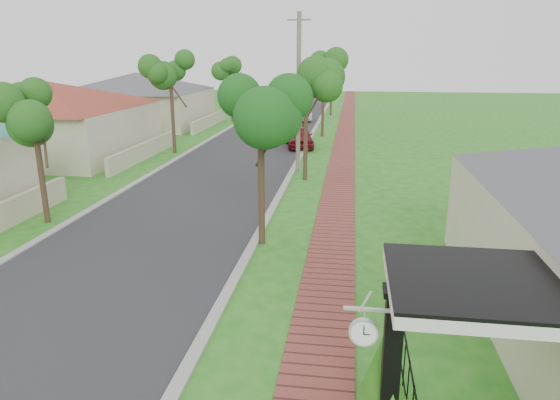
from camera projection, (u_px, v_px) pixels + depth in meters
The scene contains 15 objects.
ground at pixel (158, 364), 10.21m from camera, with size 160.00×160.00×0.00m, color #23761C.
road at pixel (236, 161), 29.62m from camera, with size 7.00×120.00×0.02m, color #28282B.
kerb_right at pixel (297, 163), 29.12m from camera, with size 0.30×120.00×0.10m, color #9E9E99.
kerb_left at pixel (177, 159), 30.12m from camera, with size 0.30×120.00×0.10m, color #9E9E99.
sidewalk at pixel (342, 164), 28.77m from camera, with size 1.50×120.00×0.03m, color brown.
porch_post at pixel (391, 364), 8.33m from camera, with size 0.48×0.48×2.52m.
picket_fence at pixel (404, 361), 9.39m from camera, with size 0.03×8.02×1.00m.
street_trees at pixel (258, 78), 34.83m from camera, with size 10.70×37.65×5.89m.
far_house_red at pixel (45, 118), 30.60m from camera, with size 15.56×15.56×4.60m.
far_house_grey at pixel (139, 99), 43.90m from camera, with size 15.56×15.56×4.60m.
parked_car_red at pixel (299, 136), 33.92m from camera, with size 1.70×4.24×1.44m, color maroon.
parked_car_white at pixel (302, 113), 47.57m from camera, with size 1.50×4.31×1.42m, color silver.
near_tree at pixel (261, 108), 15.47m from camera, with size 2.20×2.20×5.65m.
utility_pole at pixel (298, 93), 26.11m from camera, with size 1.20×0.24×8.17m.
station_clock at pixel (364, 330), 7.78m from camera, with size 0.78×0.13×0.66m.
Camera 1 is at (3.74, -8.41, 6.09)m, focal length 32.00 mm.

